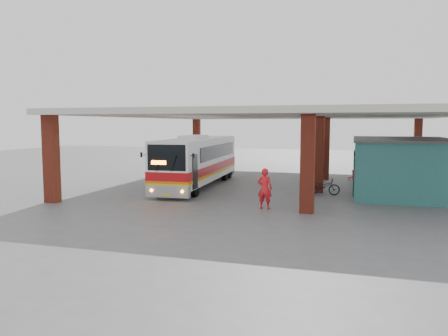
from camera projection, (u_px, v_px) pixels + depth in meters
name	position (u px, v px, depth m)	size (l,w,h in m)	color
ground	(255.00, 198.00, 23.03)	(90.00, 90.00, 0.00)	#515154
brick_columns	(295.00, 152.00, 27.17)	(20.10, 21.60, 4.35)	#9B3321
canopy_roof	(285.00, 115.00, 28.63)	(21.00, 23.00, 0.30)	beige
shop_building	(401.00, 166.00, 24.56)	(5.20, 8.20, 3.11)	#29665F
coach_bus	(198.00, 161.00, 27.30)	(2.92, 11.20, 3.23)	white
motorcycle	(323.00, 187.00, 24.03)	(0.63, 1.80, 0.95)	black
pedestrian	(265.00, 189.00, 20.11)	(0.69, 0.45, 1.89)	red
red_chair	(352.00, 176.00, 30.18)	(0.50, 0.50, 0.73)	red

